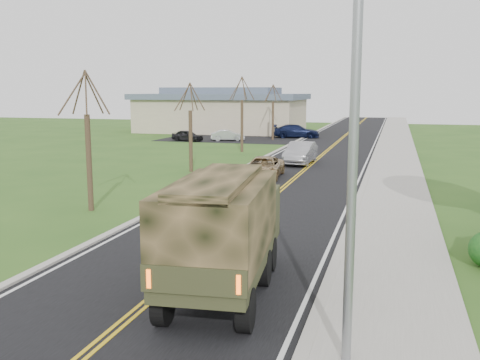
% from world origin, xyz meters
% --- Properties ---
extents(ground, '(160.00, 160.00, 0.00)m').
position_xyz_m(ground, '(0.00, 0.00, 0.00)').
color(ground, '#2D521B').
rests_on(ground, ground).
extents(road, '(8.00, 120.00, 0.01)m').
position_xyz_m(road, '(0.00, 40.00, 0.01)').
color(road, black).
rests_on(road, ground).
extents(curb_right, '(0.30, 120.00, 0.12)m').
position_xyz_m(curb_right, '(4.15, 40.00, 0.06)').
color(curb_right, '#9E998E').
rests_on(curb_right, ground).
extents(sidewalk_right, '(3.20, 120.00, 0.10)m').
position_xyz_m(sidewalk_right, '(5.90, 40.00, 0.05)').
color(sidewalk_right, '#9E998E').
rests_on(sidewalk_right, ground).
extents(curb_left, '(0.30, 120.00, 0.10)m').
position_xyz_m(curb_left, '(-4.15, 40.00, 0.05)').
color(curb_left, '#9E998E').
rests_on(curb_left, ground).
extents(street_light, '(1.65, 0.22, 8.00)m').
position_xyz_m(street_light, '(4.90, -0.50, 4.43)').
color(street_light, gray).
rests_on(street_light, ground).
extents(bare_tree_a, '(1.93, 2.26, 6.08)m').
position_xyz_m(bare_tree_a, '(-7.00, 10.00, 2.63)').
color(bare_tree_a, '#38281C').
rests_on(bare_tree_a, ground).
extents(bare_tree_b, '(1.83, 2.14, 5.73)m').
position_xyz_m(bare_tree_b, '(-7.00, 22.00, 2.48)').
color(bare_tree_b, '#38281C').
rests_on(bare_tree_b, ground).
extents(bare_tree_c, '(2.04, 2.39, 6.42)m').
position_xyz_m(bare_tree_c, '(-7.00, 34.00, 2.78)').
color(bare_tree_c, '#38281C').
rests_on(bare_tree_c, ground).
extents(bare_tree_d, '(1.88, 2.20, 5.91)m').
position_xyz_m(bare_tree_d, '(-7.00, 46.00, 2.55)').
color(bare_tree_d, '#38281C').
rests_on(bare_tree_d, ground).
extents(commercial_building, '(25.50, 21.50, 5.65)m').
position_xyz_m(commercial_building, '(-15.98, 55.97, 2.69)').
color(commercial_building, tan).
rests_on(commercial_building, ground).
extents(military_truck, '(2.82, 6.50, 3.15)m').
position_xyz_m(military_truck, '(1.62, 2.37, 1.80)').
color(military_truck, black).
rests_on(military_truck, ground).
extents(suv_champagne, '(2.41, 4.68, 1.26)m').
position_xyz_m(suv_champagne, '(-1.86, 20.86, 0.63)').
color(suv_champagne, tan).
rests_on(suv_champagne, ground).
extents(sedan_silver, '(1.84, 4.82, 1.57)m').
position_xyz_m(sedan_silver, '(-0.80, 27.71, 0.78)').
color(sedan_silver, '#A5A5A9').
rests_on(sedan_silver, ground).
extents(lot_car_dark, '(3.68, 2.21, 1.17)m').
position_xyz_m(lot_car_dark, '(-15.26, 42.00, 0.59)').
color(lot_car_dark, black).
rests_on(lot_car_dark, ground).
extents(lot_car_silver, '(3.75, 2.34, 1.17)m').
position_xyz_m(lot_car_silver, '(-11.30, 43.52, 0.58)').
color(lot_car_silver, silver).
rests_on(lot_car_silver, ground).
extents(lot_car_navy, '(5.43, 2.98, 1.49)m').
position_xyz_m(lot_car_navy, '(-5.00, 49.21, 0.75)').
color(lot_car_navy, black).
rests_on(lot_car_navy, ground).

